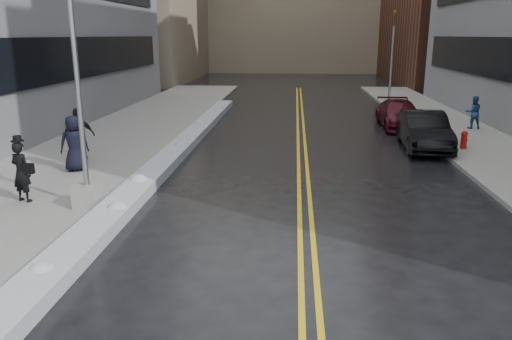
% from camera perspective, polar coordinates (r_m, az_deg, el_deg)
% --- Properties ---
extents(ground, '(160.00, 160.00, 0.00)m').
position_cam_1_polar(ground, '(11.46, -6.87, -8.57)').
color(ground, black).
rests_on(ground, ground).
extents(sidewalk_west, '(5.50, 50.00, 0.15)m').
position_cam_1_polar(sidewalk_west, '(22.23, -16.54, 2.82)').
color(sidewalk_west, gray).
rests_on(sidewalk_west, ground).
extents(sidewalk_east, '(4.00, 50.00, 0.15)m').
position_cam_1_polar(sidewalk_east, '(22.21, 25.01, 2.00)').
color(sidewalk_east, gray).
rests_on(sidewalk_east, ground).
extents(lane_line_left, '(0.12, 50.00, 0.01)m').
position_cam_1_polar(lane_line_left, '(20.79, 4.85, 2.37)').
color(lane_line_left, gold).
rests_on(lane_line_left, ground).
extents(lane_line_right, '(0.12, 50.00, 0.01)m').
position_cam_1_polar(lane_line_right, '(20.80, 5.68, 2.35)').
color(lane_line_right, gold).
rests_on(lane_line_right, ground).
extents(snow_ridge, '(0.90, 30.00, 0.34)m').
position_cam_1_polar(snow_ridge, '(19.36, -9.47, 1.76)').
color(snow_ridge, silver).
rests_on(snow_ridge, ground).
extents(lamppost, '(0.65, 0.65, 7.62)m').
position_cam_1_polar(lamppost, '(13.59, -19.40, 5.60)').
color(lamppost, gray).
rests_on(lamppost, sidewalk_west).
extents(fire_hydrant, '(0.26, 0.26, 0.73)m').
position_cam_1_polar(fire_hydrant, '(21.78, 22.69, 3.30)').
color(fire_hydrant, maroon).
rests_on(fire_hydrant, sidewalk_east).
extents(traffic_signal, '(0.16, 0.20, 6.00)m').
position_cam_1_polar(traffic_signal, '(34.88, 15.28, 12.71)').
color(traffic_signal, gray).
rests_on(traffic_signal, sidewalk_east).
extents(pedestrian_fedora, '(0.70, 0.57, 1.68)m').
position_cam_1_polar(pedestrian_fedora, '(15.02, -25.24, -0.18)').
color(pedestrian_fedora, black).
rests_on(pedestrian_fedora, sidewalk_west).
extents(pedestrian_c, '(1.09, 0.93, 1.88)m').
position_cam_1_polar(pedestrian_c, '(17.74, -20.06, 2.86)').
color(pedestrian_c, black).
rests_on(pedestrian_c, sidewalk_west).
extents(pedestrian_d, '(1.16, 0.57, 1.92)m').
position_cam_1_polar(pedestrian_d, '(19.18, -19.57, 3.83)').
color(pedestrian_d, black).
rests_on(pedestrian_d, sidewalk_west).
extents(pedestrian_east, '(0.78, 0.61, 1.59)m').
position_cam_1_polar(pedestrian_east, '(26.68, 23.59, 6.06)').
color(pedestrian_east, navy).
rests_on(pedestrian_east, sidewalk_east).
extents(car_black, '(1.90, 4.80, 1.55)m').
position_cam_1_polar(car_black, '(21.75, 18.63, 4.27)').
color(car_black, black).
rests_on(car_black, ground).
extents(car_maroon, '(1.96, 4.73, 1.37)m').
position_cam_1_polar(car_maroon, '(26.58, 16.06, 6.13)').
color(car_maroon, '#3F0A18').
rests_on(car_maroon, ground).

